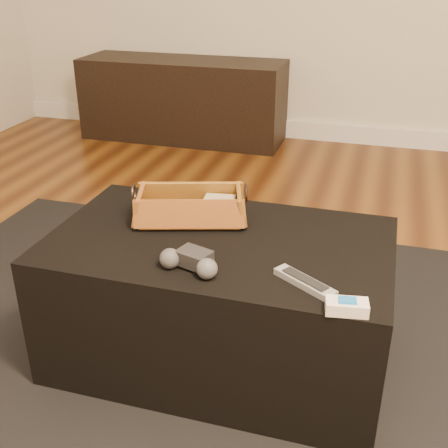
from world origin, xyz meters
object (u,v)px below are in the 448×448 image
(ottoman, at_px, (220,299))
(tv_remote, at_px, (185,215))
(silver_remote, at_px, (305,282))
(cream_gadget, at_px, (347,306))
(game_controller, at_px, (191,261))
(media_cabinet, at_px, (183,100))
(wicker_basket, at_px, (190,208))

(ottoman, xyz_separation_m, tv_remote, (-0.14, 0.08, 0.23))
(silver_remote, relative_size, cream_gadget, 1.66)
(tv_remote, xyz_separation_m, game_controller, (0.12, -0.28, 0.01))
(media_cabinet, bearing_deg, game_controller, -69.21)
(ottoman, xyz_separation_m, game_controller, (-0.02, -0.20, 0.24))
(tv_remote, bearing_deg, media_cabinet, 87.50)
(ottoman, bearing_deg, wicker_basket, 141.97)
(wicker_basket, height_order, silver_remote, wicker_basket)
(media_cabinet, xyz_separation_m, cream_gadget, (1.33, -2.50, 0.18))
(game_controller, relative_size, cream_gadget, 1.69)
(wicker_basket, bearing_deg, media_cabinet, 110.95)
(tv_remote, height_order, game_controller, game_controller)
(media_cabinet, relative_size, game_controller, 7.84)
(ottoman, relative_size, cream_gadget, 9.55)
(media_cabinet, bearing_deg, wicker_basket, -69.05)
(tv_remote, xyz_separation_m, silver_remote, (0.42, -0.26, -0.01))
(media_cabinet, xyz_separation_m, tv_remote, (0.80, -2.15, 0.18))
(silver_remote, height_order, cream_gadget, cream_gadget)
(cream_gadget, bearing_deg, ottoman, 145.11)
(media_cabinet, relative_size, wicker_basket, 3.62)
(ottoman, bearing_deg, silver_remote, -33.29)
(tv_remote, bearing_deg, ottoman, -53.12)
(ottoman, height_order, silver_remote, silver_remote)
(ottoman, xyz_separation_m, wicker_basket, (-0.12, 0.10, 0.25))
(wicker_basket, height_order, game_controller, wicker_basket)
(tv_remote, bearing_deg, silver_remote, -55.27)
(ottoman, height_order, tv_remote, tv_remote)
(tv_remote, xyz_separation_m, wicker_basket, (0.01, 0.02, 0.02))
(wicker_basket, bearing_deg, cream_gadget, -35.67)
(tv_remote, relative_size, silver_remote, 1.05)
(tv_remote, relative_size, wicker_basket, 0.48)
(game_controller, height_order, cream_gadget, game_controller)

